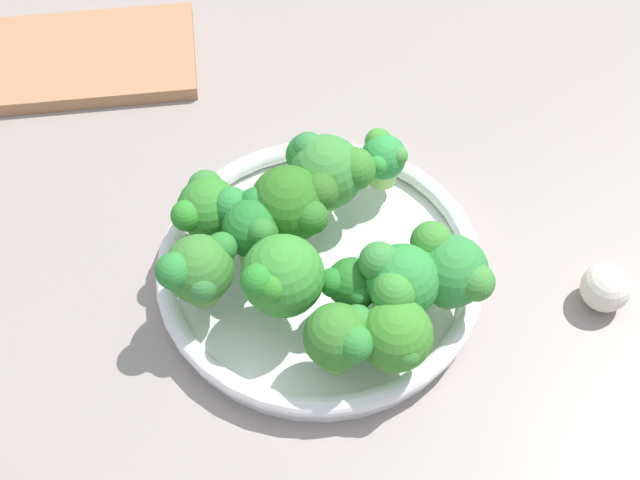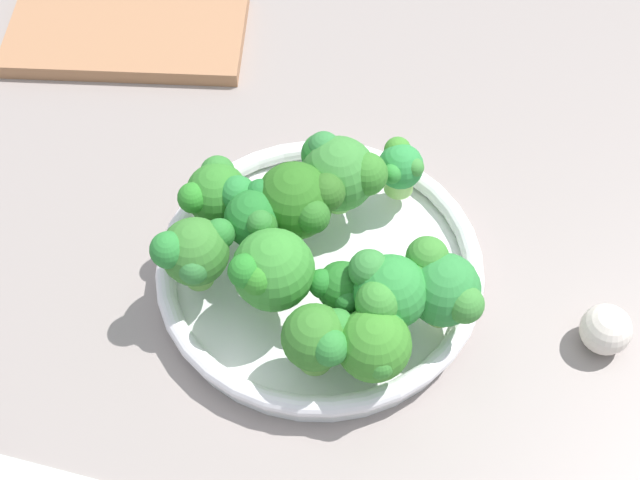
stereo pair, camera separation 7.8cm
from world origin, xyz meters
TOP-DOWN VIEW (x-y plane):
  - ground_plane at (0.00, 0.00)cm, footprint 130.00×130.00cm
  - bowl at (-2.67, -3.15)cm, footprint 28.47×28.47cm
  - broccoli_floret_0 at (-5.22, -0.91)cm, footprint 7.50×6.69cm
  - broccoli_floret_1 at (4.55, -11.54)cm, footprint 5.88×6.38cm
  - broccoli_floret_2 at (0.06, -12.48)cm, footprint 6.02×5.33cm
  - broccoli_floret_3 at (8.06, -5.05)cm, footprint 7.17×6.29cm
  - broccoli_floret_4 at (-3.13, 3.55)cm, footprint 7.99×6.60cm
  - broccoli_floret_5 at (-5.00, -8.51)cm, footprint 6.70×6.71cm
  - broccoli_floret_6 at (-8.14, -3.66)cm, footprint 4.97×5.81cm
  - broccoli_floret_7 at (0.30, -7.42)cm, footprint 4.70×4.50cm
  - broccoli_floret_8 at (1.57, 6.67)cm, footprint 4.20×4.94cm
  - broccoli_floret_9 at (-11.74, -8.34)cm, footprint 5.91×6.14cm
  - broccoli_floret_10 at (4.19, -7.40)cm, footprint 6.63×6.65cm
  - broccoli_floret_11 at (-12.31, -1.65)cm, footprint 6.44×6.56cm
  - cutting_board at (-32.16, 19.98)cm, footprint 27.83×19.50cm
  - garlic_bulb at (21.82, -1.71)cm, footprint 4.31×4.31cm

SIDE VIEW (x-z plane):
  - ground_plane at x=0.00cm, z-range -2.50..0.00cm
  - cutting_board at x=-32.16cm, z-range 0.00..1.60cm
  - bowl at x=-2.67cm, z-range 0.03..3.15cm
  - garlic_bulb at x=21.82cm, z-range 0.00..4.31cm
  - broccoli_floret_8 at x=1.57cm, z-range 3.55..8.70cm
  - broccoli_floret_7 at x=0.30cm, z-range 3.67..9.08cm
  - broccoli_floret_1 at x=4.55cm, z-range 3.47..10.02cm
  - broccoli_floret_2 at x=0.06cm, z-range 3.64..10.06cm
  - broccoli_floret_11 at x=-12.31cm, z-range 3.73..10.15cm
  - broccoli_floret_3 at x=8.06cm, z-range 3.61..10.59cm
  - broccoli_floret_9 at x=-11.74cm, z-range 3.82..10.84cm
  - broccoli_floret_4 at x=-3.13cm, z-range 3.69..11.03cm
  - broccoli_floret_6 at x=-8.14cm, z-range 4.03..10.83cm
  - broccoli_floret_0 at x=-5.22cm, z-range 3.73..11.40cm
  - broccoli_floret_10 at x=4.19cm, z-range 3.96..11.58cm
  - broccoli_floret_5 at x=-5.00cm, z-range 3.92..12.07cm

